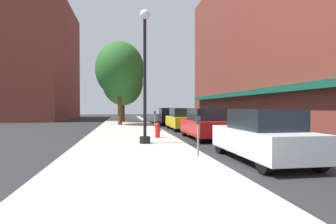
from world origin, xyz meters
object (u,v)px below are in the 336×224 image
object	(u,v)px
car_white	(262,136)
car_red	(205,124)
car_black	(168,116)
parking_meter_near	(155,117)
car_yellow	(182,119)
tree_mid	(123,82)
fire_hydrant	(158,130)
tree_near	(120,69)
lamppost	(145,74)
parking_meter_far	(198,131)

from	to	relation	value
car_white	car_red	size ratio (longest dim) A/B	1.00
car_red	car_white	bearing A→B (deg)	-89.65
car_red	car_black	distance (m)	12.45
parking_meter_near	car_black	distance (m)	5.97
car_black	car_yellow	bearing A→B (deg)	-90.84
tree_mid	car_red	world-z (taller)	tree_mid
fire_hydrant	car_yellow	distance (m)	6.40
car_white	car_red	xyz separation A→B (m)	(0.00, 6.08, 0.00)
tree_mid	car_black	xyz separation A→B (m)	(4.42, -3.90, -3.68)
car_white	car_red	bearing A→B (deg)	88.23
tree_near	car_red	bearing A→B (deg)	-67.18
fire_hydrant	car_black	bearing A→B (deg)	78.20
fire_hydrant	car_black	xyz separation A→B (m)	(2.58, 12.35, 0.29)
lamppost	parking_meter_far	xyz separation A→B (m)	(1.47, -3.45, -2.25)
lamppost	parking_meter_near	distance (m)	9.29
parking_meter_far	car_yellow	size ratio (longest dim) A/B	0.30
parking_meter_far	tree_mid	xyz separation A→B (m)	(-2.47, 21.88, 3.54)
parking_meter_near	car_white	world-z (taller)	car_white
fire_hydrant	parking_meter_near	size ratio (longest dim) A/B	0.60
tree_near	car_black	distance (m)	6.54
car_white	parking_meter_far	bearing A→B (deg)	162.48
car_yellow	car_white	bearing A→B (deg)	-90.17
parking_meter_far	tree_mid	bearing A→B (deg)	96.45
lamppost	car_yellow	size ratio (longest dim) A/B	1.37
fire_hydrant	tree_mid	world-z (taller)	tree_mid
parking_meter_near	car_red	bearing A→B (deg)	-74.03
tree_near	car_white	bearing A→B (deg)	-74.78
car_red	lamppost	bearing A→B (deg)	-148.33
fire_hydrant	car_black	size ratio (longest dim) A/B	0.18
fire_hydrant	tree_mid	size ratio (longest dim) A/B	0.11
car_white	car_black	world-z (taller)	same
parking_meter_far	tree_near	world-z (taller)	tree_near
fire_hydrant	tree_near	world-z (taller)	tree_near
car_yellow	lamppost	bearing A→B (deg)	-113.24
lamppost	car_black	bearing A→B (deg)	76.77
lamppost	car_black	world-z (taller)	lamppost
tree_mid	car_white	bearing A→B (deg)	-78.84
fire_hydrant	parking_meter_far	distance (m)	5.68
parking_meter_near	tree_near	distance (m)	6.61
tree_mid	car_red	bearing A→B (deg)	-74.86
tree_near	car_white	size ratio (longest dim) A/B	1.77
fire_hydrant	car_white	distance (m)	6.70
car_black	parking_meter_near	bearing A→B (deg)	-109.91
parking_meter_far	car_black	world-z (taller)	car_black
parking_meter_far	tree_near	distance (m)	17.38
car_yellow	car_black	bearing A→B (deg)	89.83
fire_hydrant	car_white	size ratio (longest dim) A/B	0.18
car_red	car_yellow	xyz separation A→B (m)	(0.00, 5.95, 0.00)
parking_meter_near	parking_meter_far	bearing A→B (deg)	-90.00
car_black	fire_hydrant	bearing A→B (deg)	-102.64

